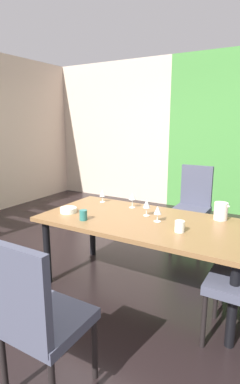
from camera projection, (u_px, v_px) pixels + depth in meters
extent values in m
cube|color=black|center=(85.00, 266.00, 3.44)|extent=(5.62, 6.05, 0.02)
cube|color=beige|center=(111.00, 132.00, 6.35)|extent=(2.65, 0.10, 2.79)
cube|color=brown|center=(145.00, 222.00, 2.81)|extent=(1.98, 0.98, 0.04)
cylinder|color=black|center=(92.00, 228.00, 3.66)|extent=(0.07, 0.07, 0.67)
cylinder|color=black|center=(47.00, 252.00, 3.00)|extent=(0.07, 0.07, 0.67)
cylinder|color=black|center=(233.00, 305.00, 2.13)|extent=(0.07, 0.07, 0.67)
cylinder|color=black|center=(222.00, 282.00, 2.67)|extent=(0.04, 0.04, 0.43)
cylinder|color=black|center=(231.00, 265.00, 2.99)|extent=(0.04, 0.04, 0.43)
cube|color=#454759|center=(191.00, 211.00, 3.94)|extent=(0.44, 0.44, 0.07)
cube|color=#454759|center=(196.00, 187.00, 4.04)|extent=(0.42, 0.05, 0.58)
cylinder|color=black|center=(200.00, 236.00, 3.74)|extent=(0.04, 0.04, 0.43)
cylinder|color=black|center=(171.00, 230.00, 3.93)|extent=(0.04, 0.04, 0.43)
cylinder|color=black|center=(208.00, 227.00, 4.06)|extent=(0.04, 0.04, 0.43)
cylinder|color=black|center=(181.00, 222.00, 4.25)|extent=(0.04, 0.04, 0.43)
cube|color=#454759|center=(49.00, 321.00, 1.76)|extent=(0.44, 0.44, 0.07)
cube|color=#454759|center=(18.00, 296.00, 1.53)|extent=(0.42, 0.05, 0.55)
cylinder|color=black|center=(50.00, 328.00, 2.07)|extent=(0.04, 0.04, 0.43)
cylinder|color=black|center=(95.00, 349.00, 1.88)|extent=(0.04, 0.04, 0.43)
cylinder|color=black|center=(4.00, 366.00, 1.75)|extent=(0.04, 0.04, 0.43)
cube|color=#454759|center=(239.00, 284.00, 2.15)|extent=(0.44, 0.44, 0.07)
cylinder|color=black|center=(204.00, 321.00, 2.14)|extent=(0.04, 0.04, 0.43)
cylinder|color=black|center=(216.00, 295.00, 2.46)|extent=(0.04, 0.04, 0.43)
cylinder|color=silver|center=(102.00, 202.00, 3.43)|extent=(0.06, 0.06, 0.00)
cylinder|color=silver|center=(102.00, 199.00, 3.42)|extent=(0.01, 0.01, 0.07)
cone|color=silver|center=(102.00, 193.00, 3.40)|extent=(0.06, 0.06, 0.07)
cylinder|color=silver|center=(132.00, 207.00, 3.20)|extent=(0.06, 0.06, 0.00)
cylinder|color=silver|center=(132.00, 203.00, 3.19)|extent=(0.01, 0.01, 0.09)
cone|color=silver|center=(132.00, 196.00, 3.18)|extent=(0.07, 0.07, 0.06)
cylinder|color=silver|center=(157.00, 221.00, 2.76)|extent=(0.07, 0.07, 0.00)
cylinder|color=silver|center=(157.00, 218.00, 2.75)|extent=(0.01, 0.01, 0.07)
cone|color=silver|center=(158.00, 210.00, 2.73)|extent=(0.07, 0.07, 0.08)
cylinder|color=silver|center=(146.00, 215.00, 2.93)|extent=(0.06, 0.06, 0.00)
cylinder|color=silver|center=(146.00, 211.00, 2.92)|extent=(0.01, 0.01, 0.08)
cone|color=silver|center=(147.00, 204.00, 2.90)|extent=(0.07, 0.07, 0.08)
cylinder|color=white|center=(68.00, 210.00, 3.02)|extent=(0.17, 0.17, 0.05)
cylinder|color=white|center=(180.00, 226.00, 2.49)|extent=(0.08, 0.08, 0.10)
cylinder|color=#286D66|center=(83.00, 215.00, 2.79)|extent=(0.07, 0.07, 0.10)
cylinder|color=white|center=(221.00, 211.00, 2.80)|extent=(0.13, 0.13, 0.16)
cone|color=white|center=(228.00, 205.00, 2.75)|extent=(0.04, 0.04, 0.03)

